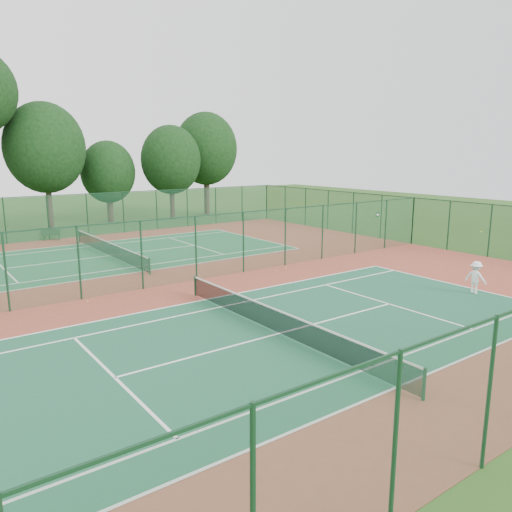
# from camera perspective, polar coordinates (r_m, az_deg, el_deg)

# --- Properties ---
(ground) EXTENTS (120.00, 120.00, 0.00)m
(ground) POSITION_cam_1_polar(r_m,az_deg,el_deg) (26.42, -9.70, -3.21)
(ground) COLOR #284C17
(ground) RESTS_ON ground
(red_pad) EXTENTS (40.00, 36.00, 0.01)m
(red_pad) POSITION_cam_1_polar(r_m,az_deg,el_deg) (26.42, -9.70, -3.20)
(red_pad) COLOR brown
(red_pad) RESTS_ON ground
(court_near) EXTENTS (23.77, 10.97, 0.01)m
(court_near) POSITION_cam_1_polar(r_m,az_deg,el_deg) (19.13, 2.62, -8.86)
(court_near) COLOR #1B5639
(court_near) RESTS_ON red_pad
(court_far) EXTENTS (23.77, 10.97, 0.01)m
(court_far) POSITION_cam_1_polar(r_m,az_deg,el_deg) (34.52, -16.40, 0.02)
(court_far) COLOR #1E6037
(court_far) RESTS_ON red_pad
(fence_north) EXTENTS (40.00, 0.09, 3.50)m
(fence_north) POSITION_cam_1_polar(r_m,az_deg,el_deg) (42.75, -20.68, 4.30)
(fence_north) COLOR #1C5538
(fence_north) RESTS_ON ground
(fence_east) EXTENTS (0.09, 36.00, 3.50)m
(fence_east) POSITION_cam_1_polar(r_m,az_deg,el_deg) (39.08, 17.48, 3.88)
(fence_east) COLOR #194C29
(fence_east) RESTS_ON ground
(fence_divider) EXTENTS (40.00, 0.09, 3.50)m
(fence_divider) POSITION_cam_1_polar(r_m,az_deg,el_deg) (26.03, -9.83, 0.53)
(fence_divider) COLOR #1B532F
(fence_divider) RESTS_ON ground
(tennis_net_near) EXTENTS (0.10, 12.90, 0.97)m
(tennis_net_near) POSITION_cam_1_polar(r_m,az_deg,el_deg) (18.95, 2.63, -7.36)
(tennis_net_near) COLOR #153A23
(tennis_net_near) RESTS_ON ground
(tennis_net_far) EXTENTS (0.10, 12.90, 0.97)m
(tennis_net_far) POSITION_cam_1_polar(r_m,az_deg,el_deg) (34.42, -16.46, 0.89)
(tennis_net_far) COLOR #143922
(tennis_net_far) RESTS_ON ground
(player_near) EXTENTS (0.73, 1.10, 1.59)m
(player_near) POSITION_cam_1_polar(r_m,az_deg,el_deg) (26.41, 23.81, -2.25)
(player_near) COLOR white
(player_near) RESTS_ON court_near
(bench) EXTENTS (1.43, 0.86, 0.85)m
(bench) POSITION_cam_1_polar(r_m,az_deg,el_deg) (42.10, -22.36, 2.26)
(bench) COLOR black
(bench) RESTS_ON red_pad
(stray_ball_a) EXTENTS (0.07, 0.07, 0.07)m
(stray_ball_a) POSITION_cam_1_polar(r_m,az_deg,el_deg) (28.96, 2.20, -1.64)
(stray_ball_a) COLOR gold
(stray_ball_a) RESTS_ON red_pad
(stray_ball_b) EXTENTS (0.07, 0.07, 0.07)m
(stray_ball_b) POSITION_cam_1_polar(r_m,az_deg,el_deg) (29.61, 3.43, -1.35)
(stray_ball_b) COLOR #E6F238
(stray_ball_b) RESTS_ON red_pad
(stray_ball_c) EXTENTS (0.06, 0.06, 0.06)m
(stray_ball_c) POSITION_cam_1_polar(r_m,az_deg,el_deg) (24.25, -18.67, -4.94)
(stray_ball_c) COLOR #E5F238
(stray_ball_c) RESTS_ON red_pad
(evergreen_row) EXTENTS (39.00, 5.00, 12.00)m
(evergreen_row) POSITION_cam_1_polar(r_m,az_deg,el_deg) (49.09, -21.96, 3.00)
(evergreen_row) COLOR black
(evergreen_row) RESTS_ON ground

